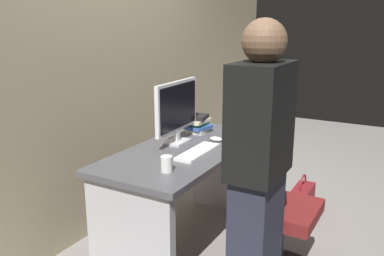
% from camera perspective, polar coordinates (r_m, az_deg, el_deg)
% --- Properties ---
extents(ground_plane, '(9.00, 9.00, 0.00)m').
position_cam_1_polar(ground_plane, '(3.21, -0.81, -15.66)').
color(ground_plane, gray).
extents(wall_back, '(6.40, 0.10, 3.00)m').
position_cam_1_polar(wall_back, '(3.23, -13.13, 12.19)').
color(wall_back, tan).
rests_on(wall_back, ground).
extents(desk, '(1.46, 0.69, 0.75)m').
position_cam_1_polar(desk, '(2.98, -0.84, -7.01)').
color(desk, '#4C4C51').
rests_on(desk, ground).
extents(office_chair, '(0.52, 0.52, 0.94)m').
position_cam_1_polar(office_chair, '(2.73, 11.25, -11.52)').
color(office_chair, black).
rests_on(office_chair, ground).
extents(person_at_desk, '(0.40, 0.24, 1.64)m').
position_cam_1_polar(person_at_desk, '(2.16, 9.25, -6.67)').
color(person_at_desk, '#262838').
rests_on(person_at_desk, ground).
extents(monitor, '(0.54, 0.15, 0.46)m').
position_cam_1_polar(monitor, '(2.95, -2.11, 2.70)').
color(monitor, silver).
rests_on(monitor, desk).
extents(keyboard, '(0.43, 0.13, 0.02)m').
position_cam_1_polar(keyboard, '(2.77, 0.84, -3.35)').
color(keyboard, white).
rests_on(keyboard, desk).
extents(mouse, '(0.06, 0.10, 0.03)m').
position_cam_1_polar(mouse, '(3.05, 3.38, -1.54)').
color(mouse, white).
rests_on(mouse, desk).
extents(cup_near_keyboard, '(0.07, 0.07, 0.10)m').
position_cam_1_polar(cup_near_keyboard, '(2.44, -3.56, -5.03)').
color(cup_near_keyboard, white).
rests_on(cup_near_keyboard, desk).
extents(book_stack, '(0.22, 0.18, 0.14)m').
position_cam_1_polar(book_stack, '(3.29, 0.90, 0.58)').
color(book_stack, white).
rests_on(book_stack, desk).
extents(cell_phone, '(0.10, 0.16, 0.01)m').
position_cam_1_polar(cell_phone, '(3.24, 6.43, -0.86)').
color(cell_phone, black).
rests_on(cell_phone, desk).
extents(handbag, '(0.34, 0.14, 0.38)m').
position_cam_1_polar(handbag, '(3.65, 15.08, -9.83)').
color(handbag, maroon).
rests_on(handbag, ground).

